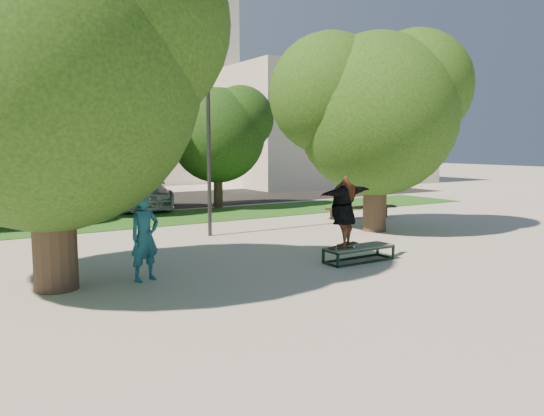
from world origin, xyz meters
TOP-DOWN VIEW (x-y plane):
  - ground at (0.00, 0.00)m, footprint 120.00×120.00m
  - grass_strip at (1.00, 9.50)m, footprint 30.00×4.00m
  - asphalt_strip at (0.00, 16.00)m, footprint 40.00×8.00m
  - tree_left at (-4.29, 1.09)m, footprint 6.96×5.95m
  - tree_right at (5.92, 3.08)m, footprint 6.24×5.33m
  - bg_tree_mid at (-1.08, 12.08)m, footprint 5.76×4.92m
  - bg_tree_right at (4.43, 11.57)m, footprint 5.04×4.31m
  - lamppost at (1.00, 5.00)m, footprint 0.25×0.15m
  - office_building at (-2.00, 31.98)m, footprint 30.00×14.12m
  - side_building at (18.00, 22.00)m, footprint 15.00×10.00m
  - grind_box at (2.50, -0.23)m, footprint 1.80×0.60m
  - skater_rig at (2.00, -0.23)m, footprint 2.08×1.15m
  - bystander at (-2.50, 0.74)m, footprint 0.77×0.62m
  - bench at (7.61, 5.58)m, footprint 3.02×1.19m
  - car_dark at (-2.43, 13.74)m, footprint 2.09×4.72m
  - car_grey at (-2.00, 14.61)m, footprint 2.58×5.44m
  - car_silver_b at (1.44, 13.50)m, footprint 2.97×5.87m

SIDE VIEW (x-z plane):
  - ground at x=0.00m, z-range 0.00..0.00m
  - asphalt_strip at x=0.00m, z-range 0.00..0.01m
  - grass_strip at x=1.00m, z-range 0.00..0.02m
  - grind_box at x=2.50m, z-range 0.00..0.38m
  - bench at x=7.61m, z-range 0.16..0.62m
  - car_grey at x=-2.00m, z-range 0.00..1.50m
  - car_dark at x=-2.43m, z-range 0.00..1.51m
  - car_silver_b at x=1.44m, z-range 0.00..1.63m
  - bystander at x=-2.50m, z-range 0.00..1.85m
  - skater_rig at x=2.00m, z-range 0.41..2.13m
  - lamppost at x=1.00m, z-range 0.10..6.21m
  - bg_tree_right at x=4.43m, z-range 0.77..6.21m
  - side_building at x=18.00m, z-range 0.00..8.00m
  - bg_tree_mid at x=-1.08m, z-range 0.90..7.14m
  - tree_right at x=5.92m, z-range 0.84..7.35m
  - tree_left at x=-4.29m, z-range 0.86..7.98m
  - office_building at x=-2.00m, z-range 0.00..16.00m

